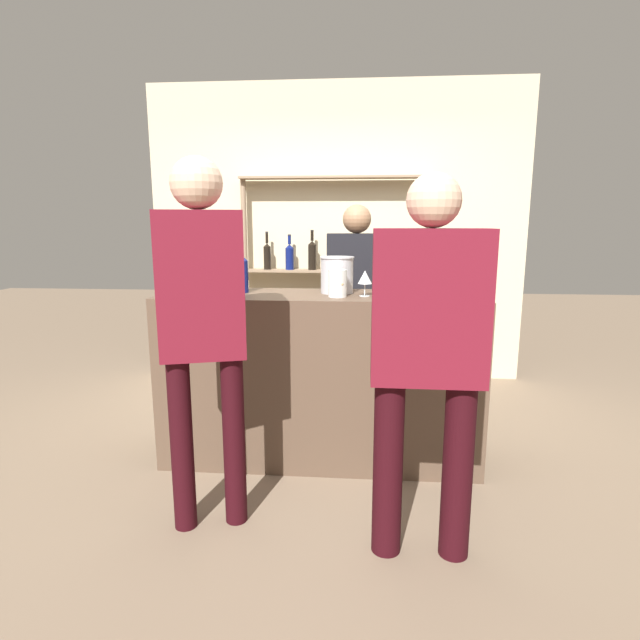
% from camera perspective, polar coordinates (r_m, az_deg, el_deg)
% --- Properties ---
extents(ground_plane, '(16.00, 16.00, 0.00)m').
position_cam_1_polar(ground_plane, '(3.40, -0.00, -15.33)').
color(ground_plane, '#7A6651').
extents(bar_counter, '(1.98, 0.55, 1.08)m').
position_cam_1_polar(bar_counter, '(3.20, -0.00, -6.65)').
color(bar_counter, brown).
rests_on(bar_counter, ground_plane).
extents(back_wall, '(3.58, 0.12, 2.80)m').
position_cam_1_polar(back_wall, '(4.92, 1.84, 9.73)').
color(back_wall, beige).
rests_on(back_wall, ground_plane).
extents(back_shelf, '(1.78, 0.18, 1.93)m').
position_cam_1_polar(back_shelf, '(4.75, 1.77, 7.85)').
color(back_shelf, '#897056').
rests_on(back_shelf, ground_plane).
extents(counter_bottle_0, '(0.07, 0.07, 0.31)m').
position_cam_1_polar(counter_bottle_0, '(3.06, -15.02, 4.74)').
color(counter_bottle_0, black).
rests_on(counter_bottle_0, bar_counter).
extents(counter_bottle_1, '(0.08, 0.08, 0.35)m').
position_cam_1_polar(counter_bottle_1, '(3.28, -10.52, 5.70)').
color(counter_bottle_1, '#0F1956').
rests_on(counter_bottle_1, bar_counter).
extents(counter_bottle_2, '(0.07, 0.07, 0.34)m').
position_cam_1_polar(counter_bottle_2, '(3.08, -10.22, 5.32)').
color(counter_bottle_2, '#0F1956').
rests_on(counter_bottle_2, bar_counter).
extents(counter_bottle_3, '(0.08, 0.08, 0.35)m').
position_cam_1_polar(counter_bottle_3, '(3.18, -8.97, 5.45)').
color(counter_bottle_3, '#0F1956').
rests_on(counter_bottle_3, bar_counter).
extents(wine_glass, '(0.08, 0.08, 0.15)m').
position_cam_1_polar(wine_glass, '(3.00, 5.15, 4.84)').
color(wine_glass, silver).
rests_on(wine_glass, bar_counter).
extents(ice_bucket, '(0.21, 0.21, 0.23)m').
position_cam_1_polar(ice_bucket, '(3.13, 1.95, 5.18)').
color(ice_bucket, '#B2B2B7').
rests_on(ice_bucket, bar_counter).
extents(cork_jar, '(0.11, 0.11, 0.16)m').
position_cam_1_polar(cork_jar, '(2.97, 2.02, 4.19)').
color(cork_jar, silver).
rests_on(cork_jar, bar_counter).
extents(customer_right, '(0.49, 0.23, 1.72)m').
position_cam_1_polar(customer_right, '(2.20, 12.22, -2.72)').
color(customer_right, black).
rests_on(customer_right, ground_plane).
extents(server_behind_counter, '(0.46, 0.22, 1.65)m').
position_cam_1_polar(server_behind_counter, '(3.90, 4.12, 2.94)').
color(server_behind_counter, black).
rests_on(server_behind_counter, ground_plane).
extents(customer_left, '(0.43, 0.28, 1.81)m').
position_cam_1_polar(customer_left, '(2.42, -13.31, 0.76)').
color(customer_left, black).
rests_on(customer_left, ground_plane).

